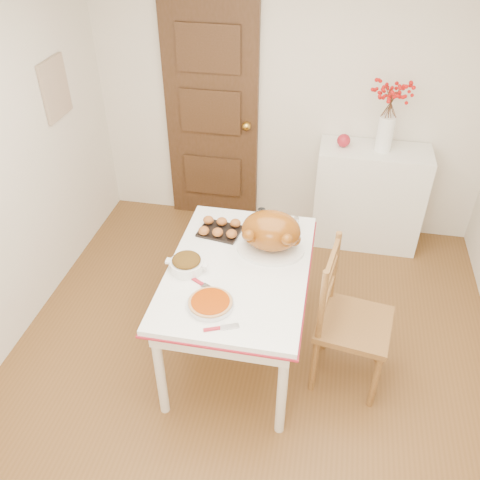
% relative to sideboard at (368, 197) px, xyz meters
% --- Properties ---
extents(floor, '(3.50, 4.00, 0.00)m').
position_rel_sideboard_xyz_m(floor, '(-0.77, -1.78, -0.47)').
color(floor, brown).
rests_on(floor, ground).
extents(wall_back, '(3.50, 0.00, 2.50)m').
position_rel_sideboard_xyz_m(wall_back, '(-0.77, 0.22, 0.78)').
color(wall_back, silver).
rests_on(wall_back, ground).
extents(door_back, '(0.85, 0.06, 2.06)m').
position_rel_sideboard_xyz_m(door_back, '(-1.47, 0.19, 0.56)').
color(door_back, '#34200F').
rests_on(door_back, ground).
extents(photo_board, '(0.03, 0.35, 0.45)m').
position_rel_sideboard_xyz_m(photo_board, '(-2.50, -0.58, 1.03)').
color(photo_board, tan).
rests_on(photo_board, ground).
extents(sideboard, '(0.94, 0.42, 0.94)m').
position_rel_sideboard_xyz_m(sideboard, '(0.00, 0.00, 0.00)').
color(sideboard, white).
rests_on(sideboard, floor).
extents(kitchen_table, '(0.91, 1.33, 0.80)m').
position_rel_sideboard_xyz_m(kitchen_table, '(-0.88, -1.58, -0.07)').
color(kitchen_table, white).
rests_on(kitchen_table, floor).
extents(chair_oak, '(0.52, 0.52, 1.04)m').
position_rel_sideboard_xyz_m(chair_oak, '(-0.10, -1.65, 0.05)').
color(chair_oak, brown).
rests_on(chair_oak, floor).
extents(berry_vase, '(0.32, 0.32, 0.62)m').
position_rel_sideboard_xyz_m(berry_vase, '(0.05, 0.00, 0.78)').
color(berry_vase, white).
rests_on(berry_vase, sideboard).
extents(apple, '(0.11, 0.11, 0.11)m').
position_rel_sideboard_xyz_m(apple, '(-0.28, 0.00, 0.53)').
color(apple, maroon).
rests_on(apple, sideboard).
extents(turkey_platter, '(0.54, 0.48, 0.29)m').
position_rel_sideboard_xyz_m(turkey_platter, '(-0.70, -1.36, 0.47)').
color(turkey_platter, '#8A4E10').
rests_on(turkey_platter, kitchen_table).
extents(pumpkin_pie, '(0.34, 0.34, 0.06)m').
position_rel_sideboard_xyz_m(pumpkin_pie, '(-0.97, -1.96, 0.35)').
color(pumpkin_pie, '#8F2D00').
rests_on(pumpkin_pie, kitchen_table).
extents(stuffing_dish, '(0.28, 0.22, 0.11)m').
position_rel_sideboard_xyz_m(stuffing_dish, '(-1.20, -1.67, 0.38)').
color(stuffing_dish, brown).
rests_on(stuffing_dish, kitchen_table).
extents(rolls_tray, '(0.31, 0.26, 0.08)m').
position_rel_sideboard_xyz_m(rolls_tray, '(-1.08, -1.23, 0.36)').
color(rolls_tray, '#994F1C').
rests_on(rolls_tray, kitchen_table).
extents(pie_server, '(0.21, 0.13, 0.01)m').
position_rel_sideboard_xyz_m(pie_server, '(-0.87, -2.12, 0.33)').
color(pie_server, silver).
rests_on(pie_server, kitchen_table).
extents(carving_knife, '(0.28, 0.20, 0.01)m').
position_rel_sideboard_xyz_m(carving_knife, '(-1.03, -1.81, 0.33)').
color(carving_knife, silver).
rests_on(carving_knife, kitchen_table).
extents(drinking_glass, '(0.07, 0.07, 0.10)m').
position_rel_sideboard_xyz_m(drinking_glass, '(-0.82, -1.03, 0.37)').
color(drinking_glass, white).
rests_on(drinking_glass, kitchen_table).
extents(shaker_pair, '(0.10, 0.07, 0.09)m').
position_rel_sideboard_xyz_m(shaker_pair, '(-0.59, -1.07, 0.37)').
color(shaker_pair, white).
rests_on(shaker_pair, kitchen_table).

